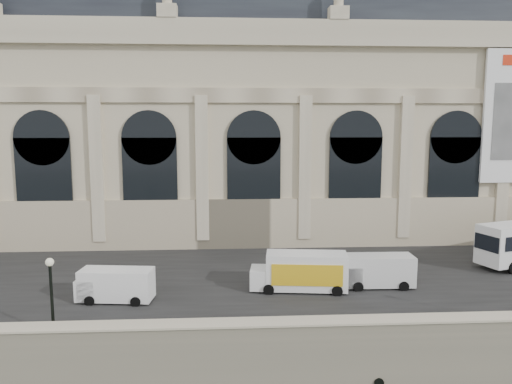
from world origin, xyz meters
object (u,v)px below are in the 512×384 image
van_b (112,285)px  van_c (373,271)px  box_truck (301,272)px  lamp_left (52,298)px

van_b → van_c: 19.16m
box_truck → lamp_left: 17.19m
box_truck → lamp_left: bearing=-155.7°
van_b → van_c: size_ratio=0.96×
van_c → box_truck: 5.61m
lamp_left → van_b: bearing=68.9°
lamp_left → van_c: bearing=19.6°
box_truck → van_b: bearing=-173.8°
van_b → lamp_left: bearing=-111.1°
van_c → lamp_left: 22.55m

